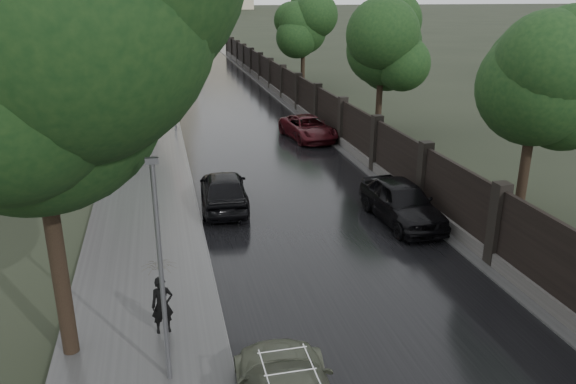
{
  "coord_description": "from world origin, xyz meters",
  "views": [
    {
      "loc": [
        -5.19,
        -8.91,
        8.02
      ],
      "look_at": [
        -1.05,
        8.94,
        1.5
      ],
      "focal_mm": 35.0,
      "sensor_mm": 36.0,
      "label": 1
    }
  ],
  "objects_px": {
    "tree_right_c": "(303,30)",
    "tree_right_b": "(382,50)",
    "lamp_post": "(161,274)",
    "traffic_light": "(173,93)",
    "pedestrian_umbrella": "(160,276)",
    "hatchback_left": "(224,189)",
    "tree_right_a": "(536,88)",
    "tree_left_near": "(30,80)",
    "car_right_far": "(308,128)",
    "tree_left_far": "(109,39)",
    "car_right_near": "(402,202)"
  },
  "relations": [
    {
      "from": "tree_right_b",
      "to": "pedestrian_umbrella",
      "type": "bearing_deg",
      "value": -124.81
    },
    {
      "from": "tree_left_far",
      "to": "tree_right_a",
      "type": "distance_m",
      "value": 26.91
    },
    {
      "from": "tree_left_far",
      "to": "tree_right_c",
      "type": "xyz_separation_m",
      "value": [
        15.5,
        10.0,
        -0.29
      ]
    },
    {
      "from": "tree_right_c",
      "to": "lamp_post",
      "type": "xyz_separation_m",
      "value": [
        -12.9,
        -38.5,
        -2.28
      ]
    },
    {
      "from": "tree_right_a",
      "to": "tree_left_near",
      "type": "bearing_deg",
      "value": -161.68
    },
    {
      "from": "tree_left_near",
      "to": "hatchback_left",
      "type": "bearing_deg",
      "value": 62.35
    },
    {
      "from": "tree_right_b",
      "to": "lamp_post",
      "type": "xyz_separation_m",
      "value": [
        -12.9,
        -20.5,
        -2.28
      ]
    },
    {
      "from": "tree_left_far",
      "to": "tree_right_a",
      "type": "xyz_separation_m",
      "value": [
        15.5,
        -22.0,
        -0.29
      ]
    },
    {
      "from": "tree_right_c",
      "to": "tree_right_b",
      "type": "bearing_deg",
      "value": -90.0
    },
    {
      "from": "traffic_light",
      "to": "car_right_far",
      "type": "bearing_deg",
      "value": -23.73
    },
    {
      "from": "tree_right_a",
      "to": "pedestrian_umbrella",
      "type": "bearing_deg",
      "value": -160.23
    },
    {
      "from": "tree_right_b",
      "to": "lamp_post",
      "type": "bearing_deg",
      "value": -122.18
    },
    {
      "from": "tree_right_c",
      "to": "hatchback_left",
      "type": "height_order",
      "value": "tree_right_c"
    },
    {
      "from": "tree_right_c",
      "to": "car_right_near",
      "type": "relative_size",
      "value": 1.53
    },
    {
      "from": "car_right_near",
      "to": "lamp_post",
      "type": "bearing_deg",
      "value": -141.86
    },
    {
      "from": "tree_left_near",
      "to": "hatchback_left",
      "type": "distance_m",
      "value": 11.49
    },
    {
      "from": "tree_left_far",
      "to": "car_right_near",
      "type": "height_order",
      "value": "tree_left_far"
    },
    {
      "from": "tree_left_near",
      "to": "lamp_post",
      "type": "distance_m",
      "value": 4.6
    },
    {
      "from": "tree_right_b",
      "to": "hatchback_left",
      "type": "relative_size",
      "value": 1.57
    },
    {
      "from": "tree_left_near",
      "to": "tree_right_b",
      "type": "height_order",
      "value": "tree_left_near"
    },
    {
      "from": "tree_right_a",
      "to": "car_right_near",
      "type": "bearing_deg",
      "value": 167.85
    },
    {
      "from": "traffic_light",
      "to": "tree_right_a",
      "type": "bearing_deg",
      "value": -55.23
    },
    {
      "from": "tree_right_b",
      "to": "car_right_far",
      "type": "height_order",
      "value": "tree_right_b"
    },
    {
      "from": "lamp_post",
      "to": "hatchback_left",
      "type": "height_order",
      "value": "lamp_post"
    },
    {
      "from": "tree_left_near",
      "to": "traffic_light",
      "type": "distance_m",
      "value": 22.6
    },
    {
      "from": "traffic_light",
      "to": "pedestrian_umbrella",
      "type": "bearing_deg",
      "value": -93.1
    },
    {
      "from": "tree_right_c",
      "to": "lamp_post",
      "type": "distance_m",
      "value": 40.67
    },
    {
      "from": "tree_right_b",
      "to": "car_right_far",
      "type": "distance_m",
      "value": 6.14
    },
    {
      "from": "lamp_post",
      "to": "car_right_far",
      "type": "bearing_deg",
      "value": 67.2
    },
    {
      "from": "tree_left_near",
      "to": "tree_right_b",
      "type": "xyz_separation_m",
      "value": [
        15.1,
        19.0,
        -1.47
      ]
    },
    {
      "from": "tree_right_b",
      "to": "car_right_near",
      "type": "relative_size",
      "value": 1.53
    },
    {
      "from": "pedestrian_umbrella",
      "to": "hatchback_left",
      "type": "bearing_deg",
      "value": 67.57
    },
    {
      "from": "tree_left_near",
      "to": "car_right_far",
      "type": "xyz_separation_m",
      "value": [
        10.71,
        18.74,
        -5.75
      ]
    },
    {
      "from": "tree_left_near",
      "to": "lamp_post",
      "type": "bearing_deg",
      "value": -34.29
    },
    {
      "from": "tree_right_b",
      "to": "hatchback_left",
      "type": "height_order",
      "value": "tree_right_b"
    },
    {
      "from": "lamp_post",
      "to": "tree_left_near",
      "type": "bearing_deg",
      "value": 145.71
    },
    {
      "from": "tree_right_b",
      "to": "tree_right_c",
      "type": "relative_size",
      "value": 1.0
    },
    {
      "from": "tree_right_b",
      "to": "car_right_near",
      "type": "distance_m",
      "value": 14.38
    },
    {
      "from": "traffic_light",
      "to": "car_right_far",
      "type": "height_order",
      "value": "traffic_light"
    },
    {
      "from": "tree_right_c",
      "to": "pedestrian_umbrella",
      "type": "height_order",
      "value": "tree_right_c"
    },
    {
      "from": "tree_left_near",
      "to": "tree_right_a",
      "type": "xyz_separation_m",
      "value": [
        15.1,
        5.0,
        -1.47
      ]
    },
    {
      "from": "tree_left_near",
      "to": "pedestrian_umbrella",
      "type": "bearing_deg",
      "value": 9.02
    },
    {
      "from": "tree_right_a",
      "to": "tree_right_c",
      "type": "distance_m",
      "value": 32.0
    },
    {
      "from": "hatchback_left",
      "to": "pedestrian_umbrella",
      "type": "relative_size",
      "value": 1.96
    },
    {
      "from": "lamp_post",
      "to": "hatchback_left",
      "type": "relative_size",
      "value": 1.14
    },
    {
      "from": "tree_right_a",
      "to": "tree_right_c",
      "type": "xyz_separation_m",
      "value": [
        0.0,
        32.0,
        0.0
      ]
    },
    {
      "from": "pedestrian_umbrella",
      "to": "car_right_near",
      "type": "bearing_deg",
      "value": 26.65
    },
    {
      "from": "tree_right_a",
      "to": "traffic_light",
      "type": "xyz_separation_m",
      "value": [
        -11.8,
        16.99,
        -2.55
      ]
    },
    {
      "from": "car_right_far",
      "to": "pedestrian_umbrella",
      "type": "xyz_separation_m",
      "value": [
        -8.58,
        -18.4,
        1.01
      ]
    },
    {
      "from": "tree_right_a",
      "to": "traffic_light",
      "type": "distance_m",
      "value": 20.85
    }
  ]
}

